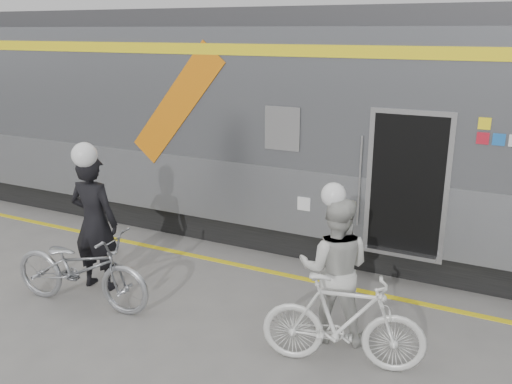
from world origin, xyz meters
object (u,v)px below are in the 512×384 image
Objects in this scene: bicycle_left at (81,268)px; bicycle_right at (343,322)px; man at (95,222)px; woman at (335,269)px.

bicycle_left is 3.73m from bicycle_right.
man reaches higher than woman.
bicycle_left is 1.16× the size of woman.
bicycle_left is 1.15× the size of bicycle_right.
bicycle_right is (3.72, 0.24, -0.00)m from bicycle_left.
woman is (3.42, 0.79, 0.36)m from bicycle_left.
bicycle_left is (0.20, -0.55, -0.46)m from man.
bicycle_right is at bearing 105.29° from woman.
man is 0.95× the size of bicycle_left.
woman is at bearing 15.29° from bicycle_right.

